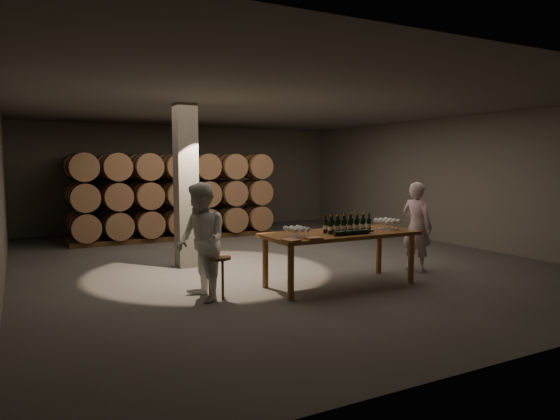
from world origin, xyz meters
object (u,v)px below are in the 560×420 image
tasting_table (340,238)px  person_woman (201,242)px  plate (365,230)px  notebook_near (314,238)px  stool (218,264)px  person_man (417,227)px  bottle_cluster (347,225)px

tasting_table → person_woman: (-2.35, 0.21, 0.09)m
tasting_table → person_woman: person_woman is taller
plate → person_woman: 2.86m
notebook_near → stool: 1.50m
person_man → person_woman: (-4.29, -0.05, 0.04)m
notebook_near → stool: notebook_near is taller
tasting_table → stool: (-2.09, 0.19, -0.27)m
bottle_cluster → stool: size_ratio=1.33×
notebook_near → plate: bearing=21.9°
bottle_cluster → person_man: person_man is taller
plate → tasting_table: bearing=175.5°
plate → bottle_cluster: bearing=179.1°
plate → stool: bearing=175.0°
bottle_cluster → stool: (-2.22, 0.22, -0.48)m
tasting_table → notebook_near: bearing=-150.7°
stool → person_man: bearing=1.0°
person_man → person_woman: bearing=76.7°
notebook_near → person_man: person_man is taller
plate → person_woman: (-2.85, 0.24, -0.02)m
tasting_table → notebook_near: size_ratio=10.93×
tasting_table → person_man: bearing=7.5°
bottle_cluster → person_man: (1.81, 0.29, -0.16)m
stool → plate: bearing=-5.0°
tasting_table → stool: 2.12m
person_man → stool: bearing=76.9°
notebook_near → person_woman: bearing=161.9°
plate → stool: (-2.59, 0.23, -0.38)m
bottle_cluster → person_man: size_ratio=0.51×
bottle_cluster → person_woman: size_ratio=0.48×
tasting_table → person_man: person_man is taller
plate → person_man: 1.47m
notebook_near → bottle_cluster: bearing=28.6°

